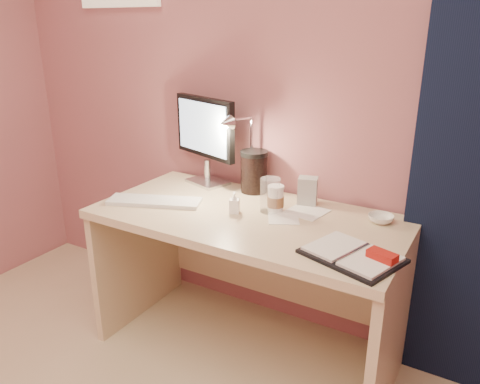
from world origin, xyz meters
The scene contains 13 objects.
desk centered at (0.00, 1.45, 0.50)m, with size 1.40×0.70×0.73m.
monitor centered at (-0.40, 1.65, 1.01)m, with size 0.42×0.21×0.46m.
keyboard centered at (-0.46, 1.28, 0.74)m, with size 0.44×0.13×0.02m, color silver.
planner centered at (0.54, 1.21, 0.74)m, with size 0.39×0.34×0.05m.
paper_a centered at (0.16, 1.41, 0.73)m, with size 0.13×0.13×0.00m, color silver.
paper_b centered at (0.22, 1.54, 0.73)m, with size 0.17×0.17×0.00m, color silver.
coffee_cup centered at (0.09, 1.48, 0.79)m, with size 0.08×0.08×0.12m.
clear_cup centered at (0.07, 1.46, 0.81)m, with size 0.09×0.09×0.16m, color white.
bowl centered at (0.54, 1.59, 0.75)m, with size 0.11×0.11×0.03m, color silver.
lotion_bottle centered at (-0.06, 1.37, 0.78)m, with size 0.04×0.05×0.10m, color white.
dark_jar centered at (-0.12, 1.66, 0.83)m, with size 0.13×0.13×0.19m, color black.
product_box centered at (0.18, 1.63, 0.80)m, with size 0.09×0.07×0.13m, color #B6B5B1.
desk_lamp centered at (-0.12, 1.59, 0.98)m, with size 0.15×0.25×0.40m.
Camera 1 is at (0.95, -0.32, 1.54)m, focal length 35.00 mm.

